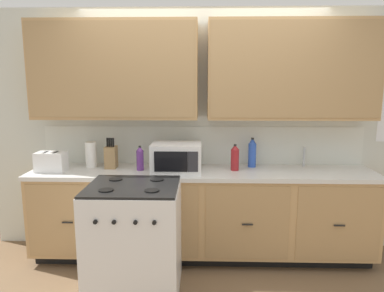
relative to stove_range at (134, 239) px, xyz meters
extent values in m
plane|color=brown|center=(0.57, 0.33, -0.47)|extent=(8.41, 8.41, 0.00)
cube|color=silver|center=(0.57, 0.96, 0.79)|extent=(4.56, 0.05, 2.52)
cube|color=silver|center=(0.57, 0.93, 0.64)|extent=(3.36, 0.01, 0.40)
cube|color=tan|center=(-0.29, 0.76, 1.42)|extent=(1.63, 0.34, 0.95)
cube|color=#A58052|center=(-0.29, 0.59, 1.42)|extent=(1.60, 0.01, 0.89)
cube|color=tan|center=(1.44, 0.76, 1.42)|extent=(1.63, 0.34, 0.95)
cube|color=#A58052|center=(1.44, 0.59, 1.42)|extent=(1.60, 0.01, 0.89)
cube|color=black|center=(0.57, 0.66, -0.42)|extent=(3.30, 0.48, 0.10)
cube|color=tan|center=(0.57, 0.63, 0.02)|extent=(3.36, 0.60, 0.77)
cube|color=#A88354|center=(-0.69, 0.33, 0.02)|extent=(0.77, 0.01, 0.71)
cube|color=black|center=(-0.69, 0.31, 0.01)|extent=(0.10, 0.01, 0.01)
cube|color=#A88354|center=(0.15, 0.33, 0.02)|extent=(0.77, 0.01, 0.71)
cube|color=black|center=(0.15, 0.31, 0.01)|extent=(0.10, 0.01, 0.01)
cube|color=#A88354|center=(0.99, 0.33, 0.02)|extent=(0.77, 0.01, 0.71)
cube|color=black|center=(0.99, 0.31, 0.01)|extent=(0.10, 0.01, 0.01)
cube|color=#A88354|center=(1.83, 0.33, 0.02)|extent=(0.77, 0.01, 0.71)
cube|color=black|center=(1.83, 0.31, 0.01)|extent=(0.10, 0.01, 0.01)
cube|color=silver|center=(0.57, 0.63, 0.42)|extent=(3.39, 0.63, 0.04)
cube|color=#A8AAAF|center=(1.63, 0.66, 0.43)|extent=(0.56, 0.38, 0.02)
cube|color=white|center=(0.00, 0.00, -0.01)|extent=(0.76, 0.66, 0.92)
cube|color=black|center=(0.00, 0.00, 0.46)|extent=(0.74, 0.65, 0.02)
cylinder|color=black|center=(-0.18, -0.16, 0.47)|extent=(0.12, 0.12, 0.01)
cylinder|color=black|center=(0.18, -0.16, 0.47)|extent=(0.12, 0.12, 0.01)
cylinder|color=black|center=(-0.18, 0.16, 0.47)|extent=(0.12, 0.12, 0.01)
cylinder|color=black|center=(0.18, 0.16, 0.47)|extent=(0.12, 0.12, 0.01)
cylinder|color=black|center=(-0.22, -0.34, 0.28)|extent=(0.03, 0.02, 0.03)
cylinder|color=black|center=(-0.08, -0.34, 0.28)|extent=(0.03, 0.02, 0.03)
cylinder|color=black|center=(0.08, -0.34, 0.28)|extent=(0.03, 0.02, 0.03)
cylinder|color=black|center=(0.22, -0.34, 0.28)|extent=(0.03, 0.02, 0.03)
cube|color=white|center=(0.32, 0.57, 0.58)|extent=(0.48, 0.36, 0.28)
cube|color=black|center=(0.28, 0.39, 0.58)|extent=(0.31, 0.01, 0.19)
cube|color=#28282D|center=(0.49, 0.39, 0.58)|extent=(0.10, 0.01, 0.19)
cube|color=white|center=(-0.90, 0.55, 0.54)|extent=(0.28, 0.18, 0.19)
cube|color=black|center=(-0.95, 0.55, 0.63)|extent=(0.02, 0.13, 0.01)
cube|color=black|center=(-0.85, 0.55, 0.63)|extent=(0.02, 0.13, 0.01)
cube|color=#9C794E|center=(-0.35, 0.71, 0.55)|extent=(0.11, 0.14, 0.22)
cylinder|color=black|center=(-0.38, 0.70, 0.71)|extent=(0.02, 0.02, 0.09)
cylinder|color=black|center=(-0.36, 0.70, 0.71)|extent=(0.02, 0.02, 0.09)
cylinder|color=black|center=(-0.34, 0.70, 0.71)|extent=(0.02, 0.02, 0.09)
cylinder|color=black|center=(-0.32, 0.70, 0.71)|extent=(0.02, 0.02, 0.09)
cylinder|color=#B2B5BA|center=(1.63, 0.84, 0.54)|extent=(0.02, 0.02, 0.20)
cylinder|color=white|center=(-0.57, 0.75, 0.57)|extent=(0.12, 0.12, 0.26)
cylinder|color=#663384|center=(-0.04, 0.62, 0.54)|extent=(0.07, 0.07, 0.20)
cone|color=#663384|center=(-0.04, 0.62, 0.66)|extent=(0.06, 0.06, 0.05)
cylinder|color=black|center=(-0.04, 0.62, 0.68)|extent=(0.03, 0.03, 0.02)
cylinder|color=maroon|center=(0.89, 0.64, 0.55)|extent=(0.08, 0.08, 0.21)
cone|color=maroon|center=(0.89, 0.64, 0.68)|extent=(0.07, 0.07, 0.05)
cylinder|color=black|center=(0.89, 0.64, 0.70)|extent=(0.03, 0.03, 0.02)
cylinder|color=blue|center=(1.08, 0.79, 0.56)|extent=(0.08, 0.08, 0.24)
cone|color=blue|center=(1.08, 0.79, 0.71)|extent=(0.07, 0.07, 0.06)
cylinder|color=black|center=(1.08, 0.79, 0.74)|extent=(0.03, 0.03, 0.02)
camera|label=1|loc=(0.58, -2.88, 1.32)|focal=34.11mm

